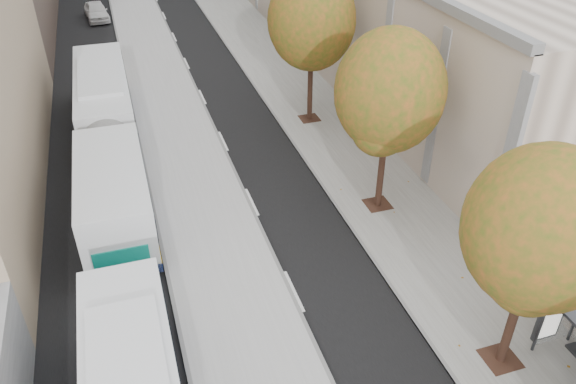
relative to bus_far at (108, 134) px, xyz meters
name	(u,v)px	position (x,y,z in m)	size (l,w,h in m)	color
bus_platform	(168,107)	(3.50, 5.65, -1.61)	(4.25, 150.00, 0.15)	#A2A2A2
sidewalk	(296,91)	(11.50, 5.65, -1.65)	(4.75, 150.00, 0.08)	gray
tree_c	(541,229)	(10.97, -16.35, 3.57)	(4.20, 4.20, 7.28)	black
tree_d	(390,91)	(10.97, -7.35, 3.78)	(4.40, 4.40, 7.60)	black
tree_e	(312,20)	(10.97, 1.65, 4.00)	(4.60, 4.60, 7.92)	black
bus_far	(108,134)	(0.00, 0.00, 0.00)	(2.82, 18.53, 3.09)	silver
distant_car	(96,11)	(0.18, 25.22, -0.96)	(1.73, 4.29, 1.46)	white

